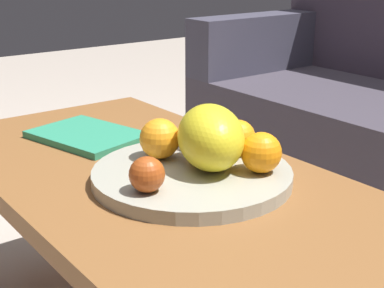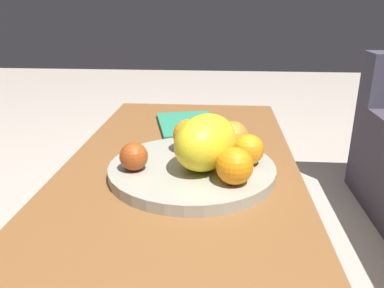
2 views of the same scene
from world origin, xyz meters
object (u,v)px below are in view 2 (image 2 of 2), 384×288
orange_back (235,166)px  orange_front (248,150)px  apple_front (134,157)px  melon_large_front (206,142)px  orange_left (189,135)px  magazine (188,125)px  fruit_bowl (192,170)px  banana_bunch (223,150)px  orange_right (232,137)px  coffee_table (179,190)px

orange_back → orange_front: bearing=161.5°
orange_back → apple_front: (-0.05, -0.22, -0.01)m
melon_large_front → orange_left: 0.11m
apple_front → magazine: (-0.39, 0.09, -0.05)m
fruit_bowl → apple_front: 0.14m
magazine → apple_front: bearing=-26.6°
fruit_bowl → banana_bunch: size_ratio=2.34×
fruit_bowl → melon_large_front: (0.02, 0.03, 0.07)m
orange_right → orange_back: 0.17m
fruit_bowl → orange_back: 0.14m
fruit_bowl → orange_right: bearing=132.5°
coffee_table → melon_large_front: melon_large_front is taller
orange_front → fruit_bowl: bearing=-84.5°
coffee_table → fruit_bowl: size_ratio=3.29×
orange_front → banana_bunch: size_ratio=0.43×
coffee_table → banana_bunch: banana_bunch is taller
orange_left → banana_bunch: size_ratio=0.50×
orange_right → apple_front: orange_right is taller
magazine → orange_front: bearing=11.7°
melon_large_front → orange_left: melon_large_front is taller
fruit_bowl → banana_bunch: 0.08m
fruit_bowl → orange_left: bearing=-171.1°
melon_large_front → apple_front: size_ratio=2.76×
orange_front → orange_left: (-0.07, -0.14, 0.01)m
fruit_bowl → apple_front: apple_front is taller
orange_back → orange_left: bearing=-148.8°
fruit_bowl → melon_large_front: bearing=61.6°
banana_bunch → fruit_bowl: bearing=-73.1°
orange_left → apple_front: bearing=-41.6°
orange_front → orange_right: bearing=-154.3°
coffee_table → orange_front: size_ratio=17.74×
apple_front → banana_bunch: size_ratio=0.38×
orange_right → apple_front: (0.12, -0.22, -0.01)m
orange_right → magazine: orange_right is taller
melon_large_front → apple_front: bearing=-82.2°
coffee_table → magazine: size_ratio=4.99×
apple_front → orange_back: bearing=76.9°
orange_front → coffee_table: bearing=-90.4°
orange_back → apple_front: size_ratio=1.22×
orange_right → apple_front: 0.25m
orange_front → orange_right: 0.08m
coffee_table → fruit_bowl: 0.07m
banana_bunch → apple_front: bearing=-73.1°
apple_front → banana_bunch: apple_front is taller
orange_left → banana_bunch: (0.07, 0.08, -0.01)m
orange_left → apple_front: (0.13, -0.11, -0.01)m
melon_large_front → orange_back: melon_large_front is taller
coffee_table → banana_bunch: bearing=94.2°
melon_large_front → orange_front: (-0.03, 0.10, -0.03)m
apple_front → coffee_table: bearing=119.3°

